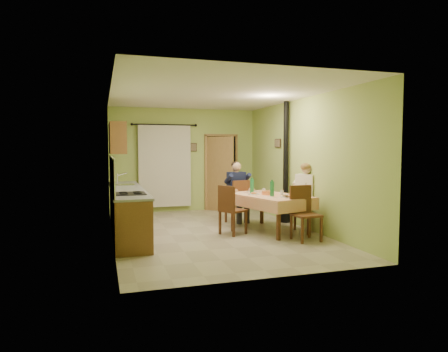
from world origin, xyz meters
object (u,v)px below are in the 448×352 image
object	(u,v)px
chair_far	(237,210)
man_far	(237,185)
dining_table	(269,213)
chair_left	(232,220)
chair_right	(306,216)
stove_flue	(286,178)
man_right	(307,188)
chair_near	(306,225)

from	to	relation	value
chair_far	man_far	size ratio (longest dim) A/B	0.72
dining_table	chair_left	distance (m)	0.84
chair_right	stove_flue	size ratio (longest dim) A/B	0.34
dining_table	stove_flue	xyz separation A→B (m)	(0.76, 0.81, 0.64)
dining_table	man_right	size ratio (longest dim) A/B	1.44
dining_table	chair_right	xyz separation A→B (m)	(0.83, -0.07, -0.09)
chair_far	man_far	bearing A→B (deg)	90.00
chair_right	chair_left	world-z (taller)	chair_left
chair_left	man_right	distance (m)	1.75
chair_far	man_right	bearing A→B (deg)	-55.09
chair_far	stove_flue	xyz separation A→B (m)	(1.10, -0.24, 0.73)
stove_flue	man_far	bearing A→B (deg)	166.97
chair_right	stove_flue	distance (m)	1.15
stove_flue	man_right	bearing A→B (deg)	-86.20
dining_table	chair_far	xyz separation A→B (m)	(-0.35, 1.05, -0.09)
chair_near	chair_far	bearing A→B (deg)	-75.12
chair_far	chair_near	world-z (taller)	chair_near
dining_table	chair_far	bearing A→B (deg)	92.38
man_far	chair_near	bearing A→B (deg)	-83.09
dining_table	chair_right	size ratio (longest dim) A/B	2.07
chair_far	chair_left	world-z (taller)	chair_far
chair_near	man_right	size ratio (longest dim) A/B	0.74
chair_far	man_right	world-z (taller)	man_right
dining_table	chair_right	distance (m)	0.83
chair_near	man_right	bearing A→B (deg)	-122.36
dining_table	stove_flue	distance (m)	1.28
chair_near	stove_flue	world-z (taller)	stove_flue
chair_near	man_right	world-z (taller)	man_right
chair_far	chair_right	world-z (taller)	chair_far
man_right	stove_flue	distance (m)	0.90
man_far	man_right	world-z (taller)	same
chair_left	man_far	bearing A→B (deg)	127.33
chair_left	stove_flue	size ratio (longest dim) A/B	0.35
dining_table	chair_left	size ratio (longest dim) A/B	2.01
man_right	chair_right	bearing A→B (deg)	-90.00
man_far	stove_flue	world-z (taller)	stove_flue
chair_right	man_far	bearing A→B (deg)	12.47
chair_far	chair_right	xyz separation A→B (m)	(1.17, -1.12, -0.00)
chair_near	chair_right	xyz separation A→B (m)	(0.52, 0.91, -0.00)
chair_right	chair_left	size ratio (longest dim) A/B	0.97
chair_near	chair_left	world-z (taller)	chair_near
man_far	chair_right	bearing A→B (deg)	-54.92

